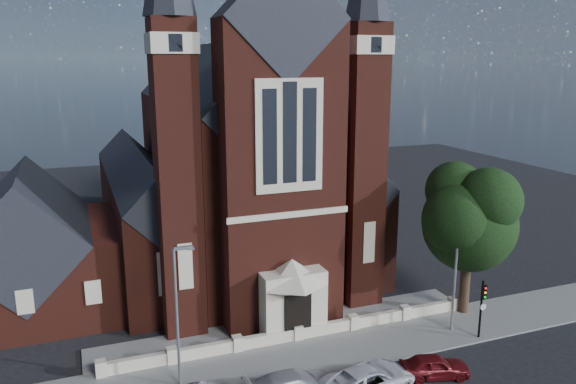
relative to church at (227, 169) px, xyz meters
name	(u,v)px	position (x,y,z in m)	size (l,w,h in m)	color
ground	(257,291)	(0.00, -7.94, -8.19)	(120.00, 120.00, 0.00)	black
pavement_strip	(310,355)	(0.00, -18.44, -8.19)	(60.00, 5.00, 0.12)	slate
forecourt_paving	(286,327)	(0.00, -14.44, -8.19)	(26.00, 3.00, 0.14)	slate
forecourt_wall	(298,340)	(0.00, -16.44, -8.19)	(24.00, 0.40, 0.90)	beige
church	(227,169)	(0.00, 0.00, 0.00)	(20.01, 34.90, 29.20)	#521F15
parish_hall	(29,255)	(-16.00, -4.94, -4.17)	(12.00, 12.20, 10.24)	#521F15
street_tree	(474,220)	(12.60, -17.23, -1.23)	(6.40, 6.60, 10.70)	black
street_lamp_left	(178,309)	(-7.91, -18.94, -3.59)	(1.16, 0.22, 8.09)	gray
street_lamp_right	(457,266)	(10.09, -18.94, -3.59)	(1.16, 0.22, 8.09)	gray
traffic_signal	(482,302)	(11.00, -20.52, -5.60)	(0.28, 0.42, 4.00)	black
car_white_suv	(369,379)	(1.43, -23.13, -7.43)	(2.52, 5.46, 1.52)	white
car_dark_red	(434,366)	(5.63, -23.17, -7.51)	(1.60, 3.97, 1.35)	maroon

